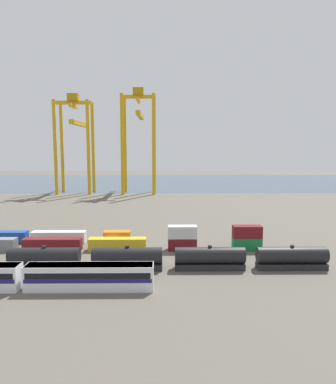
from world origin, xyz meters
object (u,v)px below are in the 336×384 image
freight_tank_row (169,258)px  shipping_container_3 (52,244)px  passenger_train (23,276)px  shipping_container_12 (59,237)px  gantry_crane_west (76,134)px  gantry_crane_central (139,130)px

freight_tank_row → shipping_container_3: (-24.34, 11.93, -0.75)m
freight_tank_row → passenger_train: bearing=-158.5°
passenger_train → shipping_container_12: 27.04m
gantry_crane_west → gantry_crane_central: (29.98, -0.37, 1.82)m
gantry_crane_west → shipping_container_12: bearing=-79.0°
freight_tank_row → shipping_container_12: 30.72m
freight_tank_row → gantry_crane_west: bearing=111.3°
shipping_container_12 → gantry_crane_central: (12.27, 90.61, 28.39)m
shipping_container_12 → shipping_container_3: bearing=-85.7°
shipping_container_3 → gantry_crane_central: size_ratio=0.25×
freight_tank_row → shipping_container_12: size_ratio=4.66×
gantry_crane_west → freight_tank_row: bearing=-68.7°
shipping_container_3 → gantry_crane_west: size_ratio=0.26×
freight_tank_row → gantry_crane_central: 112.87m
gantry_crane_central → shipping_container_3: bearing=-97.0°
freight_tank_row → shipping_container_12: bearing=143.9°
freight_tank_row → gantry_crane_central: bearing=96.6°
gantry_crane_central → gantry_crane_west: bearing=179.3°
shipping_container_3 → shipping_container_12: 6.20m
passenger_train → shipping_container_12: passenger_train is taller
shipping_container_3 → shipping_container_12: bearing=94.3°
passenger_train → shipping_container_3: size_ratio=3.29×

